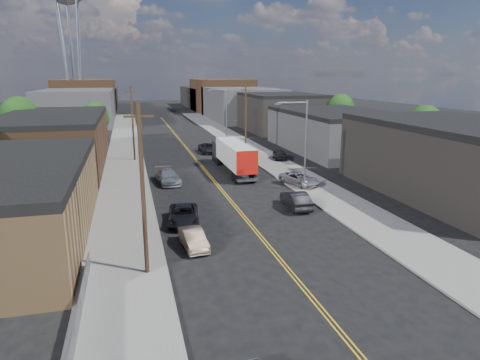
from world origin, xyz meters
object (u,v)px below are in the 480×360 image
car_left_d (168,176)px  car_right_oncoming (296,200)px  car_right_lot_c (280,154)px  car_right_lot_a (299,179)px  car_ahead_truck (208,148)px  car_left_c (184,215)px  car_left_b (193,239)px  semi_truck (232,154)px

car_left_d → car_right_oncoming: size_ratio=1.12×
car_right_oncoming → car_right_lot_c: 21.65m
car_right_lot_a → car_ahead_truck: size_ratio=0.96×
car_right_lot_c → car_right_lot_a: bearing=-92.6°
car_left_d → car_right_lot_a: bearing=-25.6°
car_right_lot_a → car_right_oncoming: bearing=-134.9°
car_left_c → car_ahead_truck: size_ratio=1.00×
car_left_b → car_right_oncoming: car_right_oncoming is taller
car_left_d → car_right_lot_c: (16.00, 9.09, 0.05)m
car_right_lot_a → car_right_lot_c: 14.12m
car_left_b → car_right_lot_c: bearing=54.3°
semi_truck → car_left_d: size_ratio=2.68×
semi_truck → car_left_c: semi_truck is taller
car_left_b → car_right_oncoming: bearing=27.8°
semi_truck → car_ahead_truck: semi_truck is taller
car_ahead_truck → car_left_d: bearing=-114.3°
car_left_b → car_right_lot_c: size_ratio=1.01×
semi_truck → car_left_b: semi_truck is taller
semi_truck → car_right_lot_c: semi_truck is taller
car_left_c → car_right_lot_a: bearing=39.8°
car_right_lot_c → car_ahead_truck: bearing=145.2°
car_left_b → semi_truck: bearing=64.7°
car_left_b → car_ahead_truck: size_ratio=0.78×
car_right_oncoming → car_right_lot_a: 7.66m
car_left_c → car_ahead_truck: bearing=83.3°
car_left_d → car_right_lot_a: (13.20, -4.75, 0.06)m
car_right_lot_c → car_left_d: bearing=-141.6°
car_left_b → car_ahead_truck: (7.53, 35.42, 0.05)m
car_left_b → car_left_d: bearing=84.6°
car_right_lot_c → car_ahead_truck: size_ratio=0.77×
car_left_b → car_right_lot_a: (13.20, 13.50, 0.17)m
car_left_d → car_ahead_truck: 18.74m
car_left_d → car_right_lot_c: car_left_d is taller
car_left_c → car_right_oncoming: size_ratio=1.09×
car_left_b → car_left_c: bearing=84.6°
car_right_lot_c → car_ahead_truck: (-8.47, 8.08, -0.11)m
car_right_lot_c → car_left_c: bearing=-116.8°
car_left_b → car_right_lot_a: bearing=40.3°
semi_truck → car_left_b: 23.84m
car_right_oncoming → car_left_c: bearing=11.3°
car_left_d → car_right_lot_c: bearing=23.8°
car_left_c → car_right_oncoming: bearing=15.7°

